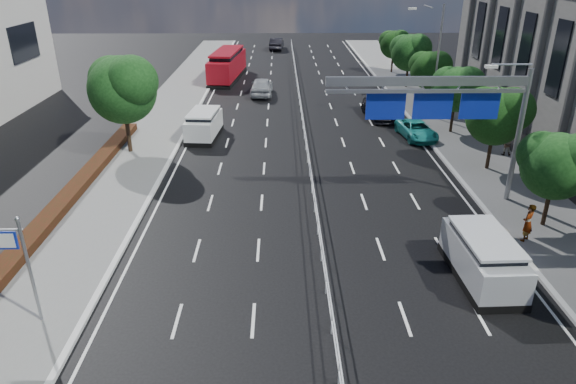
{
  "coord_description": "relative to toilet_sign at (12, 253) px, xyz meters",
  "views": [
    {
      "loc": [
        -1.76,
        -15.22,
        12.1
      ],
      "look_at": [
        -1.42,
        6.09,
        2.4
      ],
      "focal_mm": 32.0,
      "sensor_mm": 36.0,
      "label": 1
    }
  ],
  "objects": [
    {
      "name": "ground",
      "position": [
        10.95,
        0.0,
        -2.94
      ],
      "size": [
        160.0,
        160.0,
        0.0
      ],
      "primitive_type": "plane",
      "color": "black",
      "rests_on": "ground"
    },
    {
      "name": "kerb_near",
      "position": [
        1.95,
        0.0,
        -2.87
      ],
      "size": [
        0.25,
        140.0,
        0.15
      ],
      "primitive_type": "cube",
      "color": "silver",
      "rests_on": "ground"
    },
    {
      "name": "white_minivan",
      "position": [
        3.58,
        21.26,
        -1.96
      ],
      "size": [
        2.38,
        4.78,
        2.01
      ],
      "rotation": [
        0.0,
        0.0,
        -0.08
      ],
      "color": "black",
      "rests_on": "ground"
    },
    {
      "name": "streetlight_far",
      "position": [
        21.46,
        26.0,
        2.27
      ],
      "size": [
        2.78,
        2.4,
        9.0
      ],
      "color": "gray",
      "rests_on": "ground"
    },
    {
      "name": "far_tree_g",
      "position": [
        22.2,
        36.98,
        0.81
      ],
      "size": [
        3.96,
        3.69,
        5.45
      ],
      "color": "black",
      "rests_on": "ground"
    },
    {
      "name": "far_tree_c",
      "position": [
        22.2,
        6.98,
        0.48
      ],
      "size": [
        3.52,
        3.28,
        4.94
      ],
      "color": "black",
      "rests_on": "ground"
    },
    {
      "name": "near_car_dark",
      "position": [
        8.75,
        61.82,
        -2.12
      ],
      "size": [
        2.14,
        5.13,
        1.65
      ],
      "primitive_type": "imported",
      "rotation": [
        0.0,
        0.0,
        3.06
      ],
      "color": "black",
      "rests_on": "ground"
    },
    {
      "name": "far_tree_e",
      "position": [
        22.2,
        21.98,
        0.61
      ],
      "size": [
        3.63,
        3.38,
        5.13
      ],
      "color": "black",
      "rests_on": "ground"
    },
    {
      "name": "kerb_far",
      "position": [
        19.95,
        0.0,
        -2.87
      ],
      "size": [
        0.25,
        140.0,
        0.15
      ],
      "primitive_type": "cube",
      "color": "silver",
      "rests_on": "ground"
    },
    {
      "name": "toilet_sign",
      "position": [
        0.0,
        0.0,
        0.0
      ],
      "size": [
        1.62,
        0.18,
        4.34
      ],
      "color": "gray",
      "rests_on": "ground"
    },
    {
      "name": "sidewalk_near",
      "position": [
        -0.55,
        0.0,
        -2.87
      ],
      "size": [
        5.0,
        140.0,
        0.14
      ],
      "primitive_type": "cube",
      "color": "slate",
      "rests_on": "ground"
    },
    {
      "name": "parked_car_teal",
      "position": [
        19.25,
        20.88,
        -2.32
      ],
      "size": [
        2.64,
        4.74,
        1.25
      ],
      "primitive_type": "imported",
      "rotation": [
        0.0,
        0.0,
        0.13
      ],
      "color": "teal",
      "rests_on": "ground"
    },
    {
      "name": "hedge_near",
      "position": [
        -2.35,
        5.0,
        -2.58
      ],
      "size": [
        1.0,
        36.0,
        0.44
      ],
      "primitive_type": "cube",
      "color": "black",
      "rests_on": "sidewalk_near"
    },
    {
      "name": "red_bus",
      "position": [
        3.45,
        41.65,
        -1.33
      ],
      "size": [
        3.54,
        10.56,
        3.1
      ],
      "rotation": [
        0.0,
        0.0,
        -0.1
      ],
      "color": "black",
      "rests_on": "ground"
    },
    {
      "name": "overhead_gantry",
      "position": [
        17.69,
        10.05,
        2.66
      ],
      "size": [
        10.24,
        0.38,
        7.45
      ],
      "color": "gray",
      "rests_on": "ground"
    },
    {
      "name": "parked_car_dark",
      "position": [
        17.45,
        26.34,
        -2.18
      ],
      "size": [
        2.66,
        5.44,
        1.53
      ],
      "primitive_type": "imported",
      "rotation": [
        0.0,
        0.0,
        0.1
      ],
      "color": "black",
      "rests_on": "ground"
    },
    {
      "name": "pedestrian_a",
      "position": [
        20.55,
        5.45,
        -1.88
      ],
      "size": [
        0.79,
        0.78,
        1.85
      ],
      "primitive_type": "imported",
      "rotation": [
        0.0,
        0.0,
        3.89
      ],
      "color": "gray",
      "rests_on": "sidewalk_far"
    },
    {
      "name": "near_car_silver",
      "position": [
        7.43,
        34.25,
        -2.09
      ],
      "size": [
        2.17,
        5.08,
        1.71
      ],
      "primitive_type": "imported",
      "rotation": [
        0.0,
        0.0,
        3.11
      ],
      "color": "#A2A5A9",
      "rests_on": "ground"
    },
    {
      "name": "pedestrian_b",
      "position": [
        24.23,
        16.85,
        -2.04
      ],
      "size": [
        0.88,
        0.76,
        1.53
      ],
      "primitive_type": "imported",
      "rotation": [
        0.0,
        0.0,
        2.85
      ],
      "color": "gray",
      "rests_on": "sidewalk_far"
    },
    {
      "name": "far_tree_f",
      "position": [
        22.2,
        29.48,
        0.55
      ],
      "size": [
        3.52,
        3.28,
        5.02
      ],
      "color": "black",
      "rests_on": "ground"
    },
    {
      "name": "median_fence",
      "position": [
        10.95,
        22.5,
        -2.42
      ],
      "size": [
        0.05,
        85.0,
        1.02
      ],
      "color": "silver",
      "rests_on": "ground"
    },
    {
      "name": "near_tree_back",
      "position": [
        -0.99,
        17.97,
        1.67
      ],
      "size": [
        4.84,
        4.51,
        6.69
      ],
      "color": "black",
      "rests_on": "ground"
    },
    {
      "name": "silver_minivan",
      "position": [
        17.45,
        2.6,
        -1.96
      ],
      "size": [
        2.19,
        4.88,
        2.0
      ],
      "rotation": [
        0.0,
        0.0,
        0.03
      ],
      "color": "black",
      "rests_on": "ground"
    },
    {
      "name": "far_tree_h",
      "position": [
        22.2,
        44.48,
        0.48
      ],
      "size": [
        3.41,
        3.18,
        4.91
      ],
      "color": "black",
      "rests_on": "ground"
    },
    {
      "name": "far_tree_d",
      "position": [
        22.2,
        14.48,
        0.74
      ],
      "size": [
        3.85,
        3.59,
        5.34
      ],
      "color": "black",
      "rests_on": "ground"
    }
  ]
}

